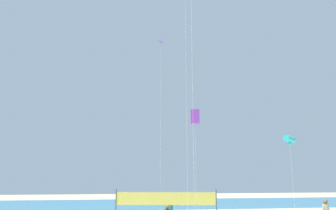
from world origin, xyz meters
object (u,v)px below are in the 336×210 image
volleyball_net (166,200)px  kite_violet_diamond (161,43)px  kite_cyan_tube (290,139)px  kite_violet_box (195,117)px  beachgoer_teal_shirt (171,210)px

volleyball_net → kite_violet_diamond: bearing=86.7°
kite_cyan_tube → kite_violet_box: (-6.81, 4.86, 2.55)m
kite_cyan_tube → kite_violet_diamond: (-10.37, 2.93, 8.95)m
beachgoer_teal_shirt → volleyball_net: (-0.50, -0.85, 0.78)m
beachgoer_teal_shirt → kite_cyan_tube: 11.49m
kite_cyan_tube → kite_violet_box: size_ratio=0.69×
beachgoer_teal_shirt → kite_cyan_tube: (10.10, 0.23, 5.48)m
volleyball_net → kite_cyan_tube: (10.60, 1.09, 4.70)m
beachgoer_teal_shirt → kite_violet_diamond: kite_violet_diamond is taller
beachgoer_teal_shirt → kite_violet_box: bearing=16.4°
beachgoer_teal_shirt → kite_violet_box: 10.06m
beachgoer_teal_shirt → kite_violet_diamond: size_ratio=0.10×
kite_violet_box → volleyball_net: bearing=-122.6°
beachgoer_teal_shirt → kite_violet_diamond: bearing=54.2°
beachgoer_teal_shirt → kite_violet_diamond: (-0.27, 3.16, 14.42)m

